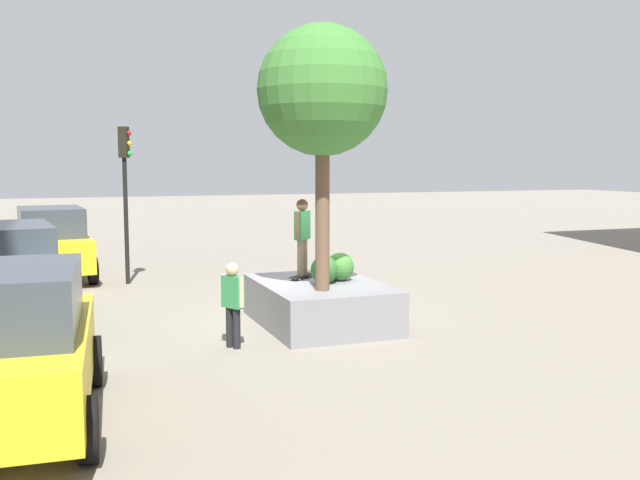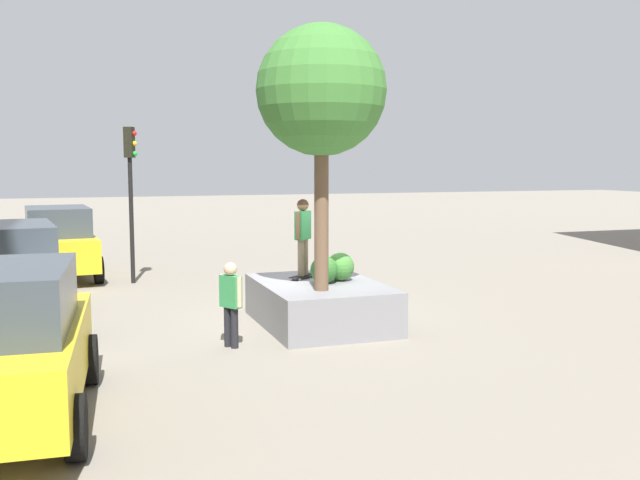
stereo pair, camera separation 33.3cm
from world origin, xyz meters
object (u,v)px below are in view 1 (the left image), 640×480
at_px(plaza_tree, 322,92).
at_px(police_car, 5,277).
at_px(bystander_watching, 233,299).
at_px(traffic_light_corner, 125,177).
at_px(sedan_parked, 11,347).
at_px(skateboarder, 302,232).
at_px(planter_ledge, 320,304).
at_px(taxi_cab, 51,243).
at_px(skateboard, 302,276).

bearing_deg(plaza_tree, police_car, 66.35).
height_order(police_car, bystander_watching, police_car).
bearing_deg(bystander_watching, traffic_light_corner, 8.47).
bearing_deg(sedan_parked, police_car, 4.28).
xyz_separation_m(skateboarder, police_car, (1.12, 5.96, -0.82)).
distance_m(planter_ledge, taxi_cab, 9.79).
bearing_deg(planter_ledge, bystander_watching, 118.87).
bearing_deg(skateboarder, bystander_watching, 132.42).
xyz_separation_m(taxi_cab, traffic_light_corner, (-1.55, -2.01, 1.93)).
height_order(plaza_tree, skateboarder, plaza_tree).
xyz_separation_m(sedan_parked, taxi_cab, (12.24, -0.38, 0.01)).
bearing_deg(traffic_light_corner, taxi_cab, 52.34).
bearing_deg(traffic_light_corner, planter_ledge, -153.49).
bearing_deg(planter_ledge, police_car, 74.17).
height_order(plaza_tree, police_car, plaza_tree).
bearing_deg(traffic_light_corner, sedan_parked, 167.39).
relative_size(skateboarder, taxi_cab, 0.35).
height_order(skateboard, traffic_light_corner, traffic_light_corner).
distance_m(plaza_tree, taxi_cab, 10.97).
xyz_separation_m(planter_ledge, taxi_cab, (8.19, 5.32, 0.63)).
xyz_separation_m(plaza_tree, taxi_cab, (9.02, 5.06, -3.66)).
bearing_deg(sedan_parked, planter_ledge, -54.64).
bearing_deg(planter_ledge, skateboard, 16.10).
height_order(skateboarder, taxi_cab, skateboarder).
xyz_separation_m(traffic_light_corner, bystander_watching, (-7.82, -1.17, -2.09)).
xyz_separation_m(skateboard, traffic_light_corner, (6.02, 3.13, 2.05)).
xyz_separation_m(skateboard, taxi_cab, (7.57, 5.14, 0.12)).
xyz_separation_m(skateboard, sedan_parked, (-4.66, 5.52, 0.11)).
distance_m(planter_ledge, bystander_watching, 2.50).
distance_m(police_car, traffic_light_corner, 5.96).
xyz_separation_m(plaza_tree, sedan_parked, (-3.21, 5.44, -3.67)).
height_order(taxi_cab, bystander_watching, taxi_cab).
height_order(police_car, traffic_light_corner, traffic_light_corner).
bearing_deg(skateboard, planter_ledge, -163.90).
distance_m(skateboarder, sedan_parked, 7.28).
height_order(traffic_light_corner, bystander_watching, traffic_light_corner).
height_order(skateboard, police_car, police_car).
xyz_separation_m(skateboarder, taxi_cab, (7.57, 5.14, -0.85)).
xyz_separation_m(planter_ledge, bystander_watching, (-1.18, 2.15, 0.47)).
xyz_separation_m(planter_ledge, skateboarder, (0.62, 0.18, 1.48)).
relative_size(skateboarder, police_car, 0.34).
bearing_deg(sedan_parked, taxi_cab, -1.78).
relative_size(planter_ledge, police_car, 0.70).
distance_m(planter_ledge, sedan_parked, 7.02).
bearing_deg(skateboarder, taxi_cab, 34.18).
bearing_deg(planter_ledge, traffic_light_corner, 26.51).
height_order(planter_ledge, bystander_watching, bystander_watching).
bearing_deg(police_car, taxi_cab, -7.19).
relative_size(skateboarder, bystander_watching, 1.04).
xyz_separation_m(sedan_parked, traffic_light_corner, (10.68, -2.39, 1.94)).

